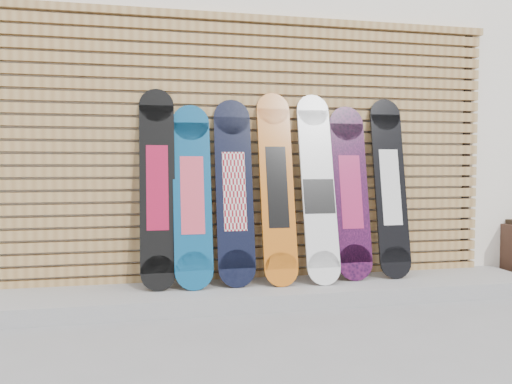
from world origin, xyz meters
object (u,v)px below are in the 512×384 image
(snowboard_0, at_px, (157,188))
(snowboard_6, at_px, (390,187))
(snowboard_4, at_px, (318,188))
(snowboard_3, at_px, (277,187))
(snowboard_5, at_px, (351,192))
(snowboard_1, at_px, (192,195))
(snowboard_2, at_px, (234,191))

(snowboard_0, height_order, snowboard_6, snowboard_0)
(snowboard_4, bearing_deg, snowboard_3, 177.62)
(snowboard_5, bearing_deg, snowboard_6, -0.14)
(snowboard_1, xyz_separation_m, snowboard_2, (0.33, 0.01, 0.03))
(snowboard_3, relative_size, snowboard_6, 1.02)
(snowboard_0, height_order, snowboard_5, snowboard_0)
(snowboard_0, bearing_deg, snowboard_3, -1.64)
(snowboard_0, xyz_separation_m, snowboard_5, (1.58, 0.01, -0.05))
(snowboard_5, bearing_deg, snowboard_0, -179.67)
(snowboard_3, xyz_separation_m, snowboard_6, (1.00, 0.04, -0.01))
(snowboard_2, xyz_separation_m, snowboard_4, (0.68, -0.04, 0.02))
(snowboard_3, bearing_deg, snowboard_2, 176.51)
(snowboard_0, relative_size, snowboard_5, 1.07)
(snowboard_2, bearing_deg, snowboard_3, -3.49)
(snowboard_3, relative_size, snowboard_5, 1.07)
(snowboard_1, height_order, snowboard_2, snowboard_2)
(snowboard_3, xyz_separation_m, snowboard_5, (0.64, 0.04, -0.05))
(snowboard_2, xyz_separation_m, snowboard_5, (0.98, 0.02, -0.02))
(snowboard_4, xyz_separation_m, snowboard_5, (0.30, 0.05, -0.03))
(snowboard_0, distance_m, snowboard_3, 0.94)
(snowboard_1, relative_size, snowboard_4, 0.93)
(snowboard_3, distance_m, snowboard_4, 0.34)
(snowboard_3, distance_m, snowboard_5, 0.64)
(snowboard_5, relative_size, snowboard_6, 0.95)
(snowboard_2, distance_m, snowboard_6, 1.34)
(snowboard_1, height_order, snowboard_3, snowboard_3)
(snowboard_1, relative_size, snowboard_2, 0.97)
(snowboard_0, relative_size, snowboard_6, 1.02)
(snowboard_2, distance_m, snowboard_3, 0.34)
(snowboard_2, bearing_deg, snowboard_5, 0.89)
(snowboard_4, relative_size, snowboard_6, 1.01)
(snowboard_1, height_order, snowboard_5, snowboard_5)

